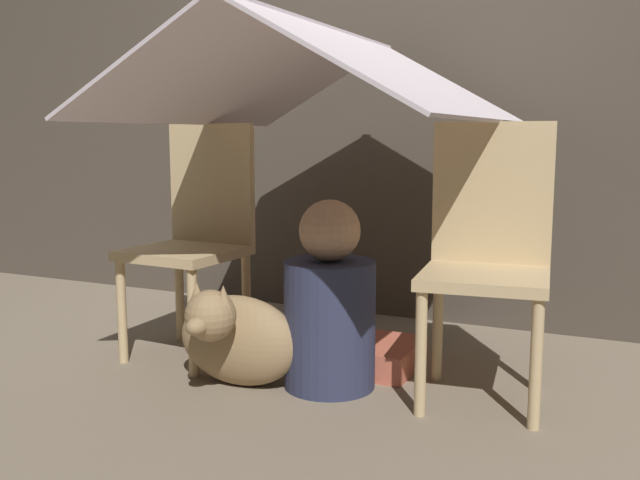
% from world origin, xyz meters
% --- Properties ---
extents(ground_plane, '(8.80, 8.80, 0.00)m').
position_xyz_m(ground_plane, '(0.00, 0.00, 0.00)').
color(ground_plane, gray).
extents(wall_back, '(7.00, 0.05, 2.50)m').
position_xyz_m(wall_back, '(0.00, 1.04, 1.25)').
color(wall_back, '#4C4238').
rests_on(wall_back, ground_plane).
extents(chair_left, '(0.42, 0.42, 0.90)m').
position_xyz_m(chair_left, '(-0.57, 0.15, 0.49)').
color(chair_left, '#D1B27F').
rests_on(chair_left, ground_plane).
extents(chair_right, '(0.44, 0.44, 0.90)m').
position_xyz_m(chair_right, '(0.57, 0.15, 0.49)').
color(chair_right, '#D1B27F').
rests_on(chair_right, ground_plane).
extents(sheet_canopy, '(1.15, 1.32, 0.33)m').
position_xyz_m(sheet_canopy, '(0.00, 0.08, 1.07)').
color(sheet_canopy, silver).
extents(person_front, '(0.31, 0.31, 0.65)m').
position_xyz_m(person_front, '(0.07, 0.01, 0.28)').
color(person_front, '#2D3351').
rests_on(person_front, ground_plane).
extents(dog, '(0.46, 0.38, 0.39)m').
position_xyz_m(dog, '(-0.22, -0.14, 0.18)').
color(dog, '#9E7F56').
rests_on(dog, ground_plane).
extents(floor_cushion, '(0.41, 0.33, 0.10)m').
position_xyz_m(floor_cushion, '(0.09, 0.25, 0.05)').
color(floor_cushion, '#CC664C').
rests_on(floor_cushion, ground_plane).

